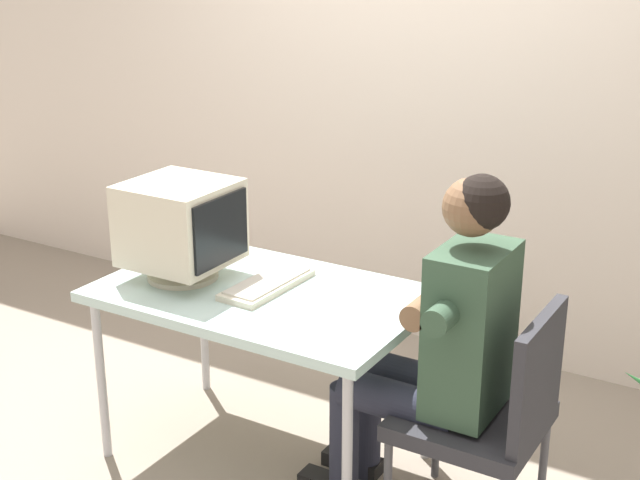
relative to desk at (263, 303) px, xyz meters
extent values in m
plane|color=gray|center=(0.00, 0.00, -0.68)|extent=(12.00, 12.00, 0.00)
cube|color=beige|center=(0.30, 1.40, 0.82)|extent=(8.00, 0.10, 3.00)
cylinder|color=#B7B7BC|center=(-0.56, -0.33, -0.33)|extent=(0.04, 0.04, 0.69)
cylinder|color=#B7B7BC|center=(0.56, -0.33, -0.33)|extent=(0.04, 0.04, 0.69)
cylinder|color=#B7B7BC|center=(-0.56, 0.33, -0.33)|extent=(0.04, 0.04, 0.69)
cylinder|color=#B7B7BC|center=(0.56, 0.33, -0.33)|extent=(0.04, 0.04, 0.69)
cube|color=silver|center=(0.00, 0.00, 0.03)|extent=(1.23, 0.77, 0.04)
cylinder|color=beige|center=(-0.35, -0.05, 0.06)|extent=(0.28, 0.28, 0.02)
cylinder|color=beige|center=(-0.35, -0.05, 0.10)|extent=(0.06, 0.06, 0.05)
cube|color=beige|center=(-0.35, -0.05, 0.28)|extent=(0.38, 0.38, 0.32)
cube|color=black|center=(-0.15, -0.05, 0.28)|extent=(0.01, 0.32, 0.26)
cube|color=beige|center=(0.00, 0.03, 0.06)|extent=(0.18, 0.43, 0.02)
cube|color=beige|center=(0.00, 0.03, 0.08)|extent=(0.16, 0.38, 0.01)
cylinder|color=#4C4C51|center=(0.65, 0.22, -0.48)|extent=(0.03, 0.03, 0.39)
cylinder|color=#4C4C51|center=(1.07, 0.22, -0.48)|extent=(0.03, 0.03, 0.39)
cube|color=#2D2D33|center=(0.86, 0.01, -0.26)|extent=(0.48, 0.48, 0.06)
cube|color=#2D2D33|center=(1.08, 0.01, -0.02)|extent=(0.04, 0.43, 0.41)
cube|color=#334C38|center=(0.84, 0.01, 0.08)|extent=(0.22, 0.34, 0.58)
sphere|color=brown|center=(0.82, 0.01, 0.51)|extent=(0.19, 0.19, 0.19)
sphere|color=black|center=(0.85, 0.01, 0.53)|extent=(0.18, 0.18, 0.18)
cylinder|color=#262838|center=(0.62, -0.08, -0.21)|extent=(0.43, 0.14, 0.14)
cylinder|color=#262838|center=(0.62, 0.10, -0.21)|extent=(0.43, 0.14, 0.14)
cylinder|color=#262838|center=(0.41, -0.08, -0.44)|extent=(0.11, 0.11, 0.47)
cylinder|color=#262838|center=(0.41, 0.10, -0.44)|extent=(0.11, 0.11, 0.47)
cube|color=black|center=(0.35, 0.10, -0.65)|extent=(0.24, 0.09, 0.06)
cylinder|color=#334C38|center=(0.82, -0.19, 0.20)|extent=(0.09, 0.14, 0.09)
cylinder|color=#334C38|center=(0.82, 0.21, 0.20)|extent=(0.09, 0.14, 0.09)
cylinder|color=brown|center=(0.70, 0.01, 0.15)|extent=(0.09, 0.34, 0.09)
camera|label=1|loc=(1.80, -2.59, 1.36)|focal=50.23mm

